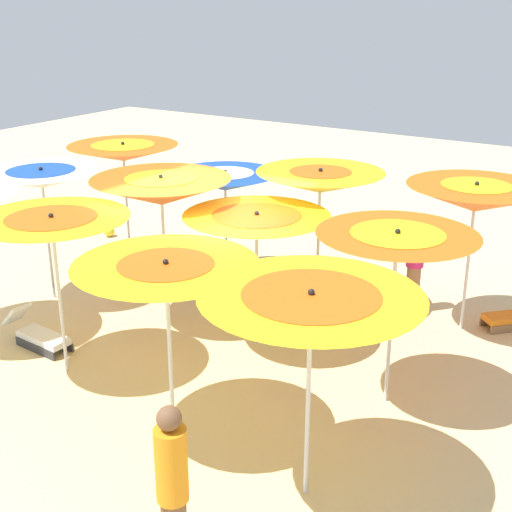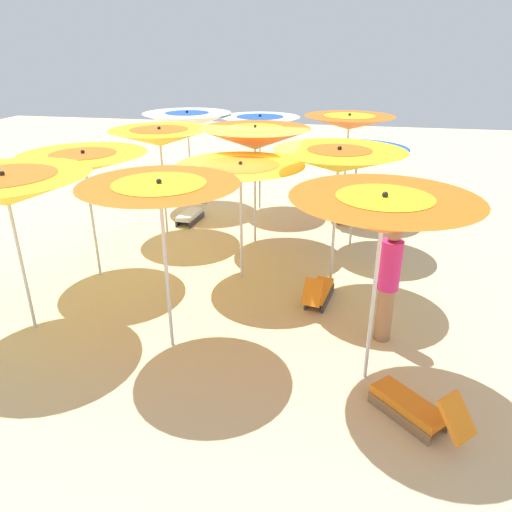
{
  "view_description": "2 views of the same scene",
  "coord_description": "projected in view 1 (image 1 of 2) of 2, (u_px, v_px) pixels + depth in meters",
  "views": [
    {
      "loc": [
        -6.04,
        8.08,
        5.13
      ],
      "look_at": [
        -0.49,
        -0.62,
        1.31
      ],
      "focal_mm": 49.14,
      "sensor_mm": 36.0,
      "label": 1
    },
    {
      "loc": [
        -8.55,
        -2.13,
        3.96
      ],
      "look_at": [
        -1.58,
        -0.71,
        0.82
      ],
      "focal_mm": 33.5,
      "sensor_mm": 36.0,
      "label": 2
    }
  ],
  "objects": [
    {
      "name": "ground",
      "position": [
        209.0,
        339.0,
        11.22
      ],
      "size": [
        36.65,
        36.65,
        0.04
      ],
      "primitive_type": "cube",
      "color": "beige"
    },
    {
      "name": "beach_umbrella_1",
      "position": [
        52.0,
        229.0,
        9.51
      ],
      "size": [
        2.14,
        2.14,
        2.4
      ],
      "color": "silver",
      "rests_on": "ground"
    },
    {
      "name": "beach_umbrella_2",
      "position": [
        166.0,
        277.0,
        8.0
      ],
      "size": [
        2.16,
        2.16,
        2.35
      ],
      "color": "silver",
      "rests_on": "ground"
    },
    {
      "name": "beach_umbrella_3",
      "position": [
        311.0,
        313.0,
        6.97
      ],
      "size": [
        2.28,
        2.28,
        2.44
      ],
      "color": "silver",
      "rests_on": "ground"
    },
    {
      "name": "beach_umbrella_4",
      "position": [
        42.0,
        179.0,
        11.98
      ],
      "size": [
        1.97,
        1.97,
        2.42
      ],
      "color": "silver",
      "rests_on": "ground"
    },
    {
      "name": "beach_umbrella_5",
      "position": [
        161.0,
        191.0,
        11.07
      ],
      "size": [
        2.24,
        2.24,
        2.52
      ],
      "color": "silver",
      "rests_on": "ground"
    },
    {
      "name": "beach_umbrella_6",
      "position": [
        257.0,
        225.0,
        10.38
      ],
      "size": [
        2.21,
        2.21,
        2.17
      ],
      "color": "silver",
      "rests_on": "ground"
    },
    {
      "name": "beach_umbrella_7",
      "position": [
        397.0,
        245.0,
        8.7
      ],
      "size": [
        2.04,
        2.04,
        2.45
      ],
      "color": "silver",
      "rests_on": "ground"
    },
    {
      "name": "beach_umbrella_8",
      "position": [
        123.0,
        153.0,
        13.73
      ],
      "size": [
        2.17,
        2.17,
        2.48
      ],
      "color": "silver",
      "rests_on": "ground"
    },
    {
      "name": "beach_umbrella_9",
      "position": [
        225.0,
        181.0,
        12.9
      ],
      "size": [
        2.01,
        2.01,
        2.17
      ],
      "color": "silver",
      "rests_on": "ground"
    },
    {
      "name": "beach_umbrella_10",
      "position": [
        320.0,
        182.0,
        11.47
      ],
      "size": [
        2.12,
        2.12,
        2.52
      ],
      "color": "silver",
      "rests_on": "ground"
    },
    {
      "name": "beach_umbrella_11",
      "position": [
        475.0,
        198.0,
        10.76
      ],
      "size": [
        2.14,
        2.14,
        2.49
      ],
      "color": "silver",
      "rests_on": "ground"
    },
    {
      "name": "lounger_1",
      "position": [
        340.0,
        309.0,
        11.8
      ],
      "size": [
        1.15,
        0.48,
        0.62
      ],
      "rotation": [
        0.0,
        0.0,
        6.12
      ],
      "color": "#333338",
      "rests_on": "ground"
    },
    {
      "name": "lounger_2",
      "position": [
        39.0,
        334.0,
        10.88
      ],
      "size": [
        1.3,
        0.46,
        0.6
      ],
      "rotation": [
        0.0,
        0.0,
        9.36
      ],
      "color": "#333338",
      "rests_on": "ground"
    },
    {
      "name": "lounger_3",
      "position": [
        159.0,
        256.0,
        14.18
      ],
      "size": [
        1.32,
        0.4,
        0.59
      ],
      "rotation": [
        0.0,
        0.0,
        6.3
      ],
      "color": "olive",
      "rests_on": "ground"
    },
    {
      "name": "beachgoer_0",
      "position": [
        415.0,
        260.0,
        11.89
      ],
      "size": [
        0.3,
        0.3,
        1.77
      ],
      "rotation": [
        0.0,
        0.0,
        5.07
      ],
      "color": "#A3704C",
      "rests_on": "ground"
    },
    {
      "name": "beachgoer_1",
      "position": [
        173.0,
        488.0,
        6.33
      ],
      "size": [
        0.3,
        0.3,
        1.81
      ],
      "rotation": [
        0.0,
        0.0,
        4.86
      ],
      "color": "brown",
      "rests_on": "ground"
    },
    {
      "name": "beach_ball",
      "position": [
        109.0,
        231.0,
        15.94
      ],
      "size": [
        0.24,
        0.24,
        0.24
      ],
      "primitive_type": "sphere",
      "color": "yellow",
      "rests_on": "ground"
    }
  ]
}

